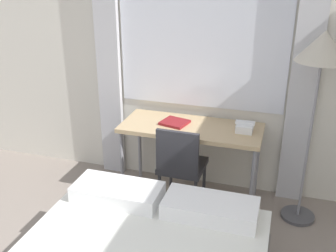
# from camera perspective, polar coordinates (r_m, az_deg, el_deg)

# --- Properties ---
(wall_back_with_window) EXTENTS (5.53, 0.13, 2.70)m
(wall_back_with_window) POSITION_cam_1_polar(r_m,az_deg,el_deg) (3.83, 1.54, 10.51)
(wall_back_with_window) COLOR silver
(wall_back_with_window) RESTS_ON ground_plane
(desk) EXTENTS (1.30, 0.55, 0.77)m
(desk) POSITION_cam_1_polar(r_m,az_deg,el_deg) (3.66, 3.37, -0.93)
(desk) COLOR tan
(desk) RESTS_ON ground_plane
(desk_chair) EXTENTS (0.41, 0.41, 0.85)m
(desk_chair) POSITION_cam_1_polar(r_m,az_deg,el_deg) (3.57, 1.87, -5.41)
(desk_chair) COLOR #333338
(desk_chair) RESTS_ON ground_plane
(standing_lamp) EXTENTS (0.42, 0.42, 1.69)m
(standing_lamp) POSITION_cam_1_polar(r_m,az_deg,el_deg) (3.30, 21.41, 8.92)
(standing_lamp) COLOR #4C4C51
(standing_lamp) RESTS_ON ground_plane
(telephone) EXTENTS (0.17, 0.18, 0.09)m
(telephone) POSITION_cam_1_polar(r_m,az_deg,el_deg) (3.58, 11.09, -0.12)
(telephone) COLOR white
(telephone) RESTS_ON desk
(book) EXTENTS (0.28, 0.27, 0.02)m
(book) POSITION_cam_1_polar(r_m,az_deg,el_deg) (3.68, 0.98, 0.54)
(book) COLOR maroon
(book) RESTS_ON desk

